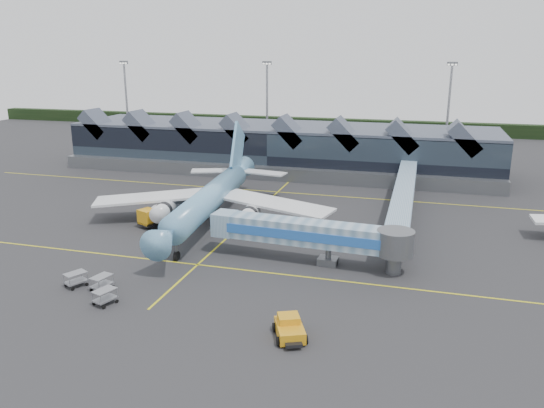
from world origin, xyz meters
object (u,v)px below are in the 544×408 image
(jet_bridge, at_px, (320,235))
(pushback_tug, at_px, (290,329))
(main_airliner, at_px, (213,196))
(fuel_truck, at_px, (166,211))

(jet_bridge, xyz_separation_m, pushback_tug, (0.79, -17.67, -2.71))
(main_airliner, relative_size, fuel_truck, 4.72)
(jet_bridge, xyz_separation_m, fuel_truck, (-24.94, 9.69, -1.82))
(jet_bridge, distance_m, fuel_truck, 26.82)
(jet_bridge, bearing_deg, main_airliner, 151.13)
(pushback_tug, bearing_deg, fuel_truck, 109.40)
(main_airliner, xyz_separation_m, pushback_tug, (19.17, -29.47, -3.15))
(main_airliner, height_order, pushback_tug, main_airliner)
(fuel_truck, xyz_separation_m, pushback_tug, (25.73, -27.36, -0.88))
(jet_bridge, bearing_deg, pushback_tug, -83.61)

